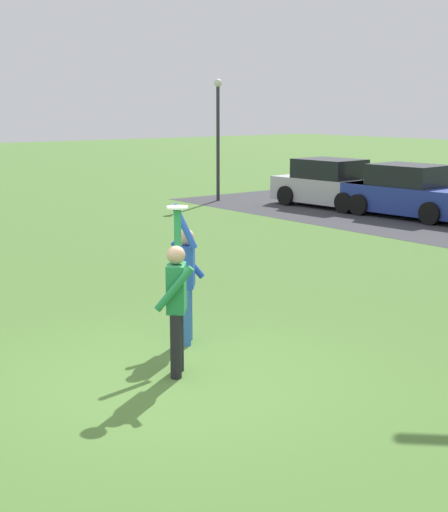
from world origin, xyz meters
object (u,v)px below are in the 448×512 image
lamppost_by_lot (218,128)px  person_defender (186,276)px  parked_car_blue (410,193)px  parked_car_silver (332,185)px  person_catcher (177,299)px  frisbee_disc (177,207)px

lamppost_by_lot → person_defender: bearing=-39.0°
parked_car_blue → person_defender: bearing=-68.4°
person_defender → parked_car_silver: size_ratio=0.49×
person_catcher → frisbee_disc: bearing=0.0°
person_catcher → parked_car_silver: size_ratio=0.49×
parked_car_silver → parked_car_blue: (3.14, 0.17, 0.00)m
frisbee_disc → person_defender: bearing=139.6°
person_defender → lamppost_by_lot: lamppost_by_lot is taller
person_defender → lamppost_by_lot: (-12.61, 10.21, 1.60)m
person_catcher → person_defender: 1.28m
person_catcher → parked_car_blue: bearing=-22.3°
person_catcher → parked_car_silver: 16.47m
parked_car_silver → person_defender: bearing=-57.3°
person_catcher → person_defender: person_catcher is taller
person_catcher → parked_car_silver: person_catcher is taller
parked_car_blue → parked_car_silver: bearing=179.4°
person_catcher → lamppost_by_lot: (-13.58, 11.04, 1.60)m
person_defender → parked_car_silver: (-9.01, 12.26, -0.25)m
person_catcher → frisbee_disc: (-0.17, 0.15, 1.11)m
parked_car_silver → lamppost_by_lot: (-3.59, -2.06, 1.86)m
person_defender → lamppost_by_lot: size_ratio=0.48×
parked_car_blue → frisbee_disc: bearing=-66.7°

